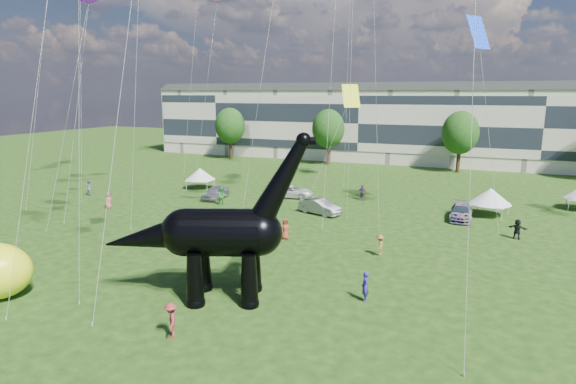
% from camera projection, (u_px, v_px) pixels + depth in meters
% --- Properties ---
extents(ground, '(220.00, 220.00, 0.00)m').
position_uv_depth(ground, '(227.00, 311.00, 25.73)').
color(ground, '#16330C').
rests_on(ground, ground).
extents(terrace_row, '(78.00, 11.00, 12.00)m').
position_uv_depth(terrace_row, '(366.00, 125.00, 83.45)').
color(terrace_row, beige).
rests_on(terrace_row, ground).
extents(tree_far_left, '(5.20, 5.20, 9.44)m').
position_uv_depth(tree_far_left, '(230.00, 123.00, 83.71)').
color(tree_far_left, '#382314').
rests_on(tree_far_left, ground).
extents(tree_mid_left, '(5.20, 5.20, 9.44)m').
position_uv_depth(tree_mid_left, '(328.00, 126.00, 76.81)').
color(tree_mid_left, '#382314').
rests_on(tree_mid_left, ground).
extents(tree_mid_right, '(5.20, 5.20, 9.44)m').
position_uv_depth(tree_mid_right, '(460.00, 129.00, 69.15)').
color(tree_mid_right, '#382314').
rests_on(tree_mid_right, ground).
extents(dinosaur_sculpture, '(11.70, 6.01, 9.77)m').
position_uv_depth(dinosaur_sculpture, '(214.00, 235.00, 26.70)').
color(dinosaur_sculpture, black).
rests_on(dinosaur_sculpture, ground).
extents(car_silver, '(1.76, 4.21, 1.42)m').
position_uv_depth(car_silver, '(215.00, 193.00, 52.72)').
color(car_silver, '#B7B8BC').
rests_on(car_silver, ground).
extents(car_grey, '(4.58, 2.87, 1.42)m').
position_uv_depth(car_grey, '(320.00, 207.00, 46.10)').
color(car_grey, slate).
rests_on(car_grey, ground).
extents(car_white, '(5.15, 3.09, 1.34)m').
position_uv_depth(car_white, '(292.00, 192.00, 53.42)').
color(car_white, silver).
rests_on(car_white, ground).
extents(car_dark, '(2.10, 4.78, 1.37)m').
position_uv_depth(car_dark, '(461.00, 212.00, 44.20)').
color(car_dark, '#595960').
rests_on(car_dark, ground).
extents(gazebo_near, '(4.57, 4.57, 2.67)m').
position_uv_depth(gazebo_near, '(490.00, 196.00, 45.28)').
color(gazebo_near, silver).
rests_on(gazebo_near, ground).
extents(gazebo_left, '(4.27, 4.27, 2.49)m').
position_uv_depth(gazebo_left, '(200.00, 174.00, 58.36)').
color(gazebo_left, silver).
rests_on(gazebo_left, ground).
extents(visitors, '(52.19, 40.41, 1.89)m').
position_uv_depth(visitors, '(286.00, 220.00, 40.98)').
color(visitors, '#963825').
rests_on(visitors, ground).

